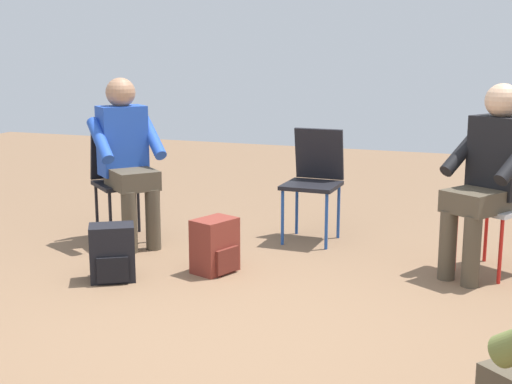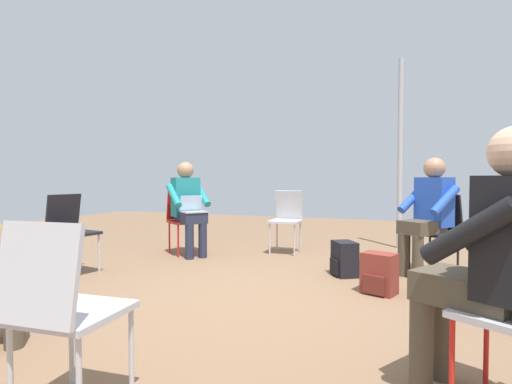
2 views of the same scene
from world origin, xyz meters
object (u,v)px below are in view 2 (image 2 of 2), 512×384
chair_northeast (184,217)px  backpack_by_empty_chair (379,276)px  chair_southeast (438,227)px  person_with_laptop (188,203)px  person_in_black (490,253)px  person_in_blue (428,209)px  chair_east (287,216)px  chair_west (61,304)px  chair_north (70,227)px  backpack_near_laptop_user (345,261)px

chair_northeast → backpack_by_empty_chair: 2.85m
chair_northeast → chair_southeast: 3.16m
chair_northeast → chair_southeast: bearing=127.4°
person_with_laptop → person_in_black: (-2.64, -3.03, 0.00)m
chair_northeast → backpack_by_empty_chair: size_ratio=2.36×
chair_northeast → person_in_blue: person_in_blue is taller
chair_east → person_with_laptop: person_with_laptop is taller
chair_east → person_with_laptop: bearing=28.5°
chair_west → chair_east: (4.02, 0.17, 0.00)m
chair_northeast → person_in_black: person_in_black is taller
chair_west → chair_southeast: size_ratio=1.00×
chair_west → person_in_blue: size_ratio=0.69×
chair_north → chair_east: bearing=147.9°
chair_east → person_in_blue: 1.90m
person_with_laptop → chair_northeast: bearing=-90.0°
chair_north → person_in_black: (-1.30, -3.69, 0.20)m
chair_west → person_with_laptop: person_with_laptop is taller
chair_west → person_with_laptop: (3.37, 1.34, 0.20)m
person_in_black → chair_southeast: bearing=32.1°
chair_southeast → backpack_by_empty_chair: size_ratio=2.36×
chair_west → person_with_laptop: 3.63m
chair_north → person_in_black: size_ratio=0.69×
chair_southeast → person_in_black: size_ratio=0.69×
chair_north → backpack_near_laptop_user: size_ratio=2.36×
chair_northeast → person_in_black: 4.19m
chair_east → chair_north: bearing=46.8°
chair_west → chair_north: bearing=131.2°
chair_northeast → backpack_near_laptop_user: 2.32m
backpack_by_empty_chair → chair_west: bearing=154.6°
person_with_laptop → person_in_blue: 2.92m
chair_west → person_in_blue: person_in_blue is taller
chair_southeast → person_with_laptop: size_ratio=0.69×
chair_northeast → person_with_laptop: bearing=90.0°
person_with_laptop → backpack_near_laptop_user: bearing=116.9°
chair_north → backpack_near_laptop_user: bearing=118.8°
chair_west → chair_east: size_ratio=1.00×
chair_north → chair_southeast: (1.40, -3.69, 0.00)m
person_in_blue → chair_northeast: bearing=37.1°
chair_southeast → person_in_blue: bearing=90.0°
chair_west → person_in_black: (0.73, -1.69, 0.20)m
chair_southeast → person_in_blue: (-0.13, 0.11, 0.20)m
chair_southeast → person_in_black: (-2.69, -0.01, 0.20)m
person_in_black → backpack_by_empty_chair: 1.84m
chair_northeast → person_in_black: bearing=87.4°
chair_west → chair_northeast: (3.47, 1.47, 0.00)m
person_with_laptop → backpack_by_empty_chair: size_ratio=3.44×
chair_west → chair_east: bearing=89.1°
chair_southeast → person_in_black: person_in_black is taller
chair_north → chair_southeast: same height
chair_northeast → person_with_laptop: (-0.11, -0.13, 0.20)m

